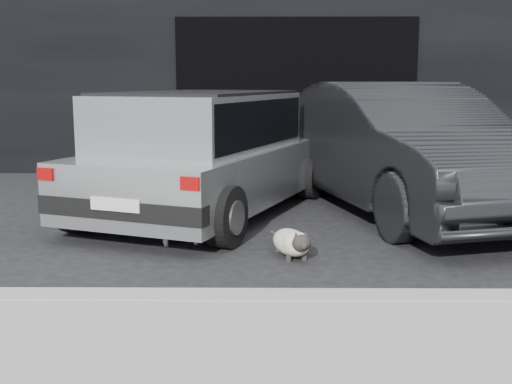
{
  "coord_description": "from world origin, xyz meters",
  "views": [
    {
      "loc": [
        0.43,
        -6.87,
        1.59
      ],
      "look_at": [
        0.37,
        -0.97,
        0.55
      ],
      "focal_mm": 45.0,
      "sensor_mm": 36.0,
      "label": 1
    }
  ],
  "objects_px": {
    "silver_hatchback": "(205,148)",
    "second_car": "(401,148)",
    "cat_white": "(184,227)",
    "cat_siamese": "(293,243)"
  },
  "relations": [
    {
      "from": "second_car",
      "to": "cat_siamese",
      "type": "xyz_separation_m",
      "value": [
        -1.39,
        -2.04,
        -0.64
      ]
    },
    {
      "from": "second_car",
      "to": "cat_siamese",
      "type": "height_order",
      "value": "second_car"
    },
    {
      "from": "second_car",
      "to": "cat_siamese",
      "type": "distance_m",
      "value": 2.55
    },
    {
      "from": "silver_hatchback",
      "to": "second_car",
      "type": "xyz_separation_m",
      "value": [
        2.34,
        0.18,
        -0.01
      ]
    },
    {
      "from": "second_car",
      "to": "cat_siamese",
      "type": "relative_size",
      "value": 5.64
    },
    {
      "from": "silver_hatchback",
      "to": "cat_white",
      "type": "height_order",
      "value": "silver_hatchback"
    },
    {
      "from": "cat_siamese",
      "to": "silver_hatchback",
      "type": "bearing_deg",
      "value": -77.88
    },
    {
      "from": "silver_hatchback",
      "to": "second_car",
      "type": "height_order",
      "value": "second_car"
    },
    {
      "from": "silver_hatchback",
      "to": "second_car",
      "type": "bearing_deg",
      "value": 25.67
    },
    {
      "from": "silver_hatchback",
      "to": "cat_siamese",
      "type": "height_order",
      "value": "silver_hatchback"
    }
  ]
}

